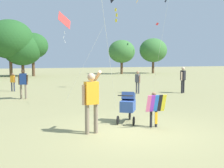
# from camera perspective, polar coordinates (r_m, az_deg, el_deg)

# --- Properties ---
(ground_plane) EXTENTS (120.00, 120.00, 0.00)m
(ground_plane) POSITION_cam_1_polar(r_m,az_deg,el_deg) (8.24, 4.72, -9.72)
(ground_plane) COLOR #938E5B
(treeline_distant) EXTENTS (28.30, 6.96, 6.80)m
(treeline_distant) POSITION_cam_1_polar(r_m,az_deg,el_deg) (36.13, -13.70, 7.48)
(treeline_distant) COLOR brown
(treeline_distant) RESTS_ON ground
(child_with_butterfly_kite) EXTENTS (0.62, 0.38, 1.10)m
(child_with_butterfly_kite) POSITION_cam_1_polar(r_m,az_deg,el_deg) (8.65, 8.68, -4.53)
(child_with_butterfly_kite) COLOR #232328
(child_with_butterfly_kite) RESTS_ON ground
(person_adult_flyer) EXTENTS (0.56, 0.55, 1.80)m
(person_adult_flyer) POSITION_cam_1_polar(r_m,az_deg,el_deg) (7.81, -4.29, -2.76)
(person_adult_flyer) COLOR #7F705B
(person_adult_flyer) RESTS_ON ground
(stroller) EXTENTS (0.88, 1.06, 1.03)m
(stroller) POSITION_cam_1_polar(r_m,az_deg,el_deg) (9.29, 3.31, -4.19)
(stroller) COLOR black
(stroller) RESTS_ON ground
(kite_blue_high) EXTENTS (2.12, 1.35, 4.45)m
(kite_blue_high) POSITION_cam_1_polar(r_m,az_deg,el_deg) (14.02, -9.61, 12.31)
(kite_blue_high) COLOR red
(kite_blue_high) RESTS_ON ground
(person_red_shirt) EXTENTS (0.33, 0.28, 1.20)m
(person_red_shirt) POSITION_cam_1_polar(r_m,az_deg,el_deg) (19.29, -19.77, 0.67)
(person_red_shirt) COLOR #33384C
(person_red_shirt) RESTS_ON ground
(person_couple_left) EXTENTS (0.46, 0.37, 1.64)m
(person_couple_left) POSITION_cam_1_polar(r_m,az_deg,el_deg) (17.78, 14.41, 1.29)
(person_couple_left) COLOR #232328
(person_couple_left) RESTS_ON ground
(person_kid_running) EXTENTS (0.25, 0.44, 1.38)m
(person_kid_running) POSITION_cam_1_polar(r_m,az_deg,el_deg) (17.11, 5.31, 0.77)
(person_kid_running) COLOR #4C4C51
(person_kid_running) RESTS_ON ground
(person_back_turned) EXTENTS (0.50, 0.29, 1.58)m
(person_back_turned) POSITION_cam_1_polar(r_m,az_deg,el_deg) (15.36, -17.84, 0.49)
(person_back_turned) COLOR #7F705B
(person_back_turned) RESTS_ON ground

